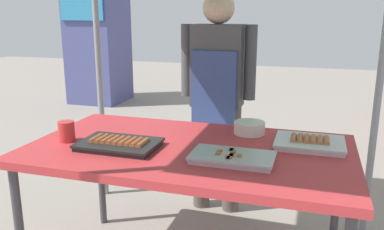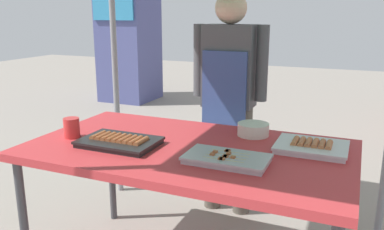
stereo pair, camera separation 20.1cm
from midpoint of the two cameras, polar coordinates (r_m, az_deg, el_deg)
stall_table at (r=2.02m, az=2.30°, el=-5.93°), size 1.60×0.90×0.75m
tray_grilled_sausages at (r=2.03m, az=-7.51°, el=-3.79°), size 0.39×0.26×0.05m
tray_meat_skewers at (r=1.81m, az=8.15°, el=-6.24°), size 0.37×0.21×0.04m
tray_pork_links at (r=2.06m, az=19.32°, el=-4.29°), size 0.34×0.27×0.05m
condiment_bowl at (r=2.21m, az=11.26°, el=-2.06°), size 0.17×0.17×0.07m
drink_cup_near_edge at (r=2.20m, az=-14.24°, el=-1.81°), size 0.08×0.08×0.11m
vendor_woman at (r=2.75m, az=7.36°, el=3.84°), size 0.52×0.22×1.53m
neighbor_stall_right at (r=6.60m, az=-8.05°, el=10.06°), size 0.77×0.83×1.83m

